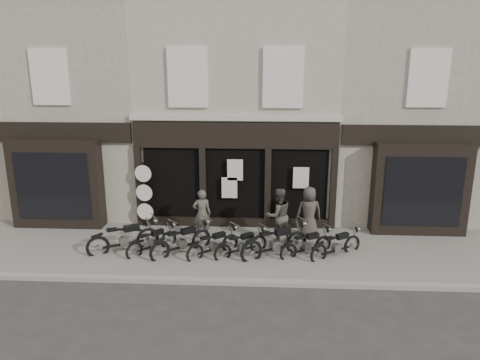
{
  "coord_description": "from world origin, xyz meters",
  "views": [
    {
      "loc": [
        1.01,
        -12.98,
        6.25
      ],
      "look_at": [
        0.24,
        1.6,
        2.22
      ],
      "focal_mm": 35.0,
      "sensor_mm": 36.0,
      "label": 1
    }
  ],
  "objects_px": {
    "motorcycle_0": "(124,240)",
    "advert_sign_post": "(145,198)",
    "motorcycle_4": "(242,247)",
    "motorcycle_6": "(307,246)",
    "motorcycle_7": "(336,247)",
    "man_centre": "(278,215)",
    "motorcycle_2": "(182,243)",
    "motorcycle_3": "(214,246)",
    "motorcycle_5": "(275,245)",
    "motorcycle_1": "(152,243)",
    "man_right": "(309,212)",
    "man_left": "(202,214)"
  },
  "relations": [
    {
      "from": "man_centre",
      "to": "motorcycle_2",
      "type": "bearing_deg",
      "value": -4.14
    },
    {
      "from": "motorcycle_1",
      "to": "motorcycle_5",
      "type": "bearing_deg",
      "value": -49.36
    },
    {
      "from": "motorcycle_0",
      "to": "advert_sign_post",
      "type": "height_order",
      "value": "advert_sign_post"
    },
    {
      "from": "man_centre",
      "to": "advert_sign_post",
      "type": "distance_m",
      "value": 4.86
    },
    {
      "from": "motorcycle_0",
      "to": "motorcycle_3",
      "type": "relative_size",
      "value": 1.31
    },
    {
      "from": "motorcycle_4",
      "to": "man_centre",
      "type": "relative_size",
      "value": 0.91
    },
    {
      "from": "motorcycle_0",
      "to": "motorcycle_1",
      "type": "xyz_separation_m",
      "value": [
        0.91,
        -0.0,
        -0.08
      ]
    },
    {
      "from": "motorcycle_7",
      "to": "man_centre",
      "type": "distance_m",
      "value": 2.14
    },
    {
      "from": "motorcycle_3",
      "to": "advert_sign_post",
      "type": "xyz_separation_m",
      "value": [
        -2.69,
        2.21,
        0.85
      ]
    },
    {
      "from": "motorcycle_5",
      "to": "motorcycle_6",
      "type": "height_order",
      "value": "motorcycle_5"
    },
    {
      "from": "motorcycle_6",
      "to": "man_centre",
      "type": "bearing_deg",
      "value": 102.53
    },
    {
      "from": "motorcycle_2",
      "to": "motorcycle_3",
      "type": "xyz_separation_m",
      "value": [
        1.0,
        -0.06,
        -0.05
      ]
    },
    {
      "from": "motorcycle_0",
      "to": "motorcycle_7",
      "type": "height_order",
      "value": "motorcycle_0"
    },
    {
      "from": "advert_sign_post",
      "to": "motorcycle_4",
      "type": "bearing_deg",
      "value": -24.47
    },
    {
      "from": "motorcycle_1",
      "to": "man_left",
      "type": "xyz_separation_m",
      "value": [
        1.43,
        1.2,
        0.6
      ]
    },
    {
      "from": "motorcycle_3",
      "to": "advert_sign_post",
      "type": "relative_size",
      "value": 0.64
    },
    {
      "from": "motorcycle_1",
      "to": "motorcycle_2",
      "type": "relative_size",
      "value": 0.85
    },
    {
      "from": "motorcycle_1",
      "to": "man_right",
      "type": "distance_m",
      "value": 5.28
    },
    {
      "from": "motorcycle_6",
      "to": "advert_sign_post",
      "type": "bearing_deg",
      "value": 129.28
    },
    {
      "from": "man_left",
      "to": "motorcycle_1",
      "type": "bearing_deg",
      "value": 30.5
    },
    {
      "from": "motorcycle_1",
      "to": "man_left",
      "type": "distance_m",
      "value": 1.96
    },
    {
      "from": "motorcycle_7",
      "to": "advert_sign_post",
      "type": "distance_m",
      "value": 6.9
    },
    {
      "from": "motorcycle_7",
      "to": "man_right",
      "type": "xyz_separation_m",
      "value": [
        -0.75,
        1.46,
        0.62
      ]
    },
    {
      "from": "motorcycle_1",
      "to": "man_right",
      "type": "relative_size",
      "value": 0.88
    },
    {
      "from": "motorcycle_2",
      "to": "advert_sign_post",
      "type": "distance_m",
      "value": 2.85
    },
    {
      "from": "man_centre",
      "to": "advert_sign_post",
      "type": "bearing_deg",
      "value": -36.28
    },
    {
      "from": "motorcycle_1",
      "to": "motorcycle_2",
      "type": "height_order",
      "value": "motorcycle_2"
    },
    {
      "from": "motorcycle_5",
      "to": "man_right",
      "type": "relative_size",
      "value": 1.22
    },
    {
      "from": "motorcycle_2",
      "to": "man_left",
      "type": "relative_size",
      "value": 1.08
    },
    {
      "from": "motorcycle_2",
      "to": "motorcycle_0",
      "type": "bearing_deg",
      "value": 135.36
    },
    {
      "from": "motorcycle_4",
      "to": "man_left",
      "type": "xyz_separation_m",
      "value": [
        -1.41,
        1.31,
        0.6
      ]
    },
    {
      "from": "motorcycle_4",
      "to": "advert_sign_post",
      "type": "distance_m",
      "value": 4.27
    },
    {
      "from": "motorcycle_4",
      "to": "man_left",
      "type": "distance_m",
      "value": 2.01
    },
    {
      "from": "motorcycle_5",
      "to": "man_centre",
      "type": "distance_m",
      "value": 1.22
    },
    {
      "from": "motorcycle_5",
      "to": "motorcycle_6",
      "type": "distance_m",
      "value": 1.0
    },
    {
      "from": "motorcycle_5",
      "to": "man_right",
      "type": "xyz_separation_m",
      "value": [
        1.15,
        1.54,
        0.55
      ]
    },
    {
      "from": "man_left",
      "to": "motorcycle_0",
      "type": "bearing_deg",
      "value": 17.61
    },
    {
      "from": "motorcycle_7",
      "to": "man_centre",
      "type": "height_order",
      "value": "man_centre"
    },
    {
      "from": "motorcycle_5",
      "to": "man_left",
      "type": "xyz_separation_m",
      "value": [
        -2.46,
        1.31,
        0.51
      ]
    },
    {
      "from": "motorcycle_5",
      "to": "man_centre",
      "type": "bearing_deg",
      "value": 53.91
    },
    {
      "from": "motorcycle_2",
      "to": "motorcycle_3",
      "type": "bearing_deg",
      "value": -44.95
    },
    {
      "from": "motorcycle_2",
      "to": "motorcycle_7",
      "type": "relative_size",
      "value": 1.04
    },
    {
      "from": "motorcycle_1",
      "to": "man_right",
      "type": "height_order",
      "value": "man_right"
    },
    {
      "from": "motorcycle_1",
      "to": "man_left",
      "type": "relative_size",
      "value": 0.92
    },
    {
      "from": "motorcycle_6",
      "to": "motorcycle_7",
      "type": "xyz_separation_m",
      "value": [
        0.91,
        -0.05,
        0.01
      ]
    },
    {
      "from": "man_centre",
      "to": "motorcycle_5",
      "type": "bearing_deg",
      "value": 61.2
    },
    {
      "from": "motorcycle_6",
      "to": "advert_sign_post",
      "type": "height_order",
      "value": "advert_sign_post"
    },
    {
      "from": "man_left",
      "to": "advert_sign_post",
      "type": "relative_size",
      "value": 0.68
    },
    {
      "from": "motorcycle_5",
      "to": "man_left",
      "type": "distance_m",
      "value": 2.83
    },
    {
      "from": "motorcycle_3",
      "to": "man_centre",
      "type": "relative_size",
      "value": 0.87
    }
  ]
}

